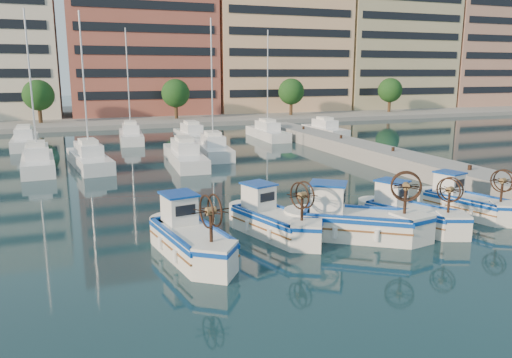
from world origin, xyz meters
The scene contains 9 objects.
ground centered at (0.00, 0.00, 0.00)m, with size 300.00×300.00×0.00m, color #17393C.
quay centered at (13.00, 8.00, 0.60)m, with size 3.00×60.00×1.20m, color gray.
waterfront centered at (9.23, 65.04, 11.10)m, with size 180.00×40.00×25.60m.
yacht_marina centered at (-3.48, 27.92, 0.53)m, with size 39.49×23.92×11.50m.
fishing_boat_a centered at (-5.91, 0.49, 0.81)m, with size 2.65×4.86×2.95m.
fishing_boat_b centered at (-1.87, 1.80, 0.77)m, with size 2.98×4.59×2.78m.
fishing_boat_c centered at (1.31, 0.22, 0.85)m, with size 5.01×4.29×3.08m.
fishing_boat_d centered at (4.57, 0.65, 0.74)m, with size 3.27×4.43×2.67m.
fishing_boat_e centered at (8.52, 1.41, 0.73)m, with size 2.79×4.36×2.64m.
Camera 1 is at (-9.88, -17.98, 7.14)m, focal length 35.00 mm.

